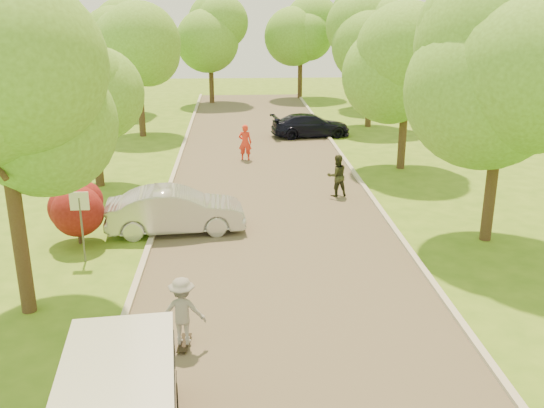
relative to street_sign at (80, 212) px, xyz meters
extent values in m
plane|color=#45701A|center=(5.80, -4.00, -1.56)|extent=(100.00, 100.00, 0.00)
cube|color=#4C4438|center=(5.80, 4.00, -1.56)|extent=(8.00, 60.00, 0.01)
cube|color=#B2AD9E|center=(1.75, 4.00, -1.50)|extent=(0.18, 60.00, 0.12)
cube|color=#B2AD9E|center=(9.85, 4.00, -1.50)|extent=(0.18, 60.00, 0.12)
cylinder|color=#59595E|center=(0.00, 0.00, -0.56)|extent=(0.06, 0.06, 2.00)
cube|color=white|center=(0.00, 0.00, 0.34)|extent=(0.55, 0.04, 0.55)
cylinder|color=#382619|center=(-0.50, 1.50, -1.21)|extent=(0.12, 0.12, 0.70)
sphere|color=#590F0F|center=(-0.50, 1.50, -0.46)|extent=(1.70, 1.70, 1.70)
cylinder|color=#382619|center=(-0.70, -3.00, 0.24)|extent=(0.36, 0.36, 3.60)
sphere|color=#508524|center=(-0.70, -3.00, 3.42)|extent=(4.60, 4.60, 4.60)
sphere|color=#508524|center=(-0.01, -3.00, 4.11)|extent=(3.45, 3.45, 3.45)
cylinder|color=#382619|center=(-1.20, 8.00, 0.01)|extent=(0.36, 0.36, 3.15)
sphere|color=#508524|center=(-1.20, 8.00, 2.85)|extent=(4.20, 4.20, 4.20)
sphere|color=#508524|center=(-0.57, 8.00, 3.48)|extent=(3.15, 3.15, 3.15)
cylinder|color=#382619|center=(-0.80, 18.00, 0.35)|extent=(0.36, 0.36, 3.83)
sphere|color=#508524|center=(-0.80, 18.00, 3.70)|extent=(4.80, 4.80, 4.80)
sphere|color=#508524|center=(-0.08, 18.00, 4.42)|extent=(3.60, 3.60, 3.60)
cylinder|color=#382619|center=(12.60, 1.00, 0.35)|extent=(0.36, 0.36, 3.83)
sphere|color=#508524|center=(12.60, 1.00, 3.76)|extent=(5.00, 5.00, 5.00)
sphere|color=#508524|center=(13.35, 1.00, 4.51)|extent=(3.75, 3.75, 3.75)
cylinder|color=#382619|center=(12.20, 10.00, 0.12)|extent=(0.36, 0.36, 3.38)
sphere|color=#508524|center=(12.20, 10.00, 3.13)|extent=(4.40, 4.40, 4.40)
sphere|color=#508524|center=(12.86, 10.00, 3.79)|extent=(3.30, 3.30, 3.30)
cylinder|color=#382619|center=(12.80, 20.00, 0.46)|extent=(0.36, 0.36, 4.05)
sphere|color=#508524|center=(12.80, 20.00, 4.05)|extent=(5.20, 5.20, 5.20)
sphere|color=#508524|center=(13.58, 20.00, 4.83)|extent=(3.90, 3.90, 3.90)
cylinder|color=#382619|center=(-3.20, 26.00, 0.24)|extent=(0.36, 0.36, 3.60)
sphere|color=#508524|center=(-3.20, 26.00, 3.54)|extent=(5.00, 5.00, 5.00)
sphere|color=#508524|center=(-2.45, 26.00, 4.29)|extent=(3.75, 3.75, 3.75)
cylinder|color=#382619|center=(13.80, 28.00, 0.35)|extent=(0.36, 0.36, 3.83)
sphere|color=#508524|center=(13.80, 28.00, 3.76)|extent=(5.00, 5.00, 5.00)
sphere|color=#508524|center=(14.55, 28.00, 4.51)|extent=(3.75, 3.75, 3.75)
cylinder|color=#382619|center=(2.80, 30.00, 0.12)|extent=(0.36, 0.36, 3.38)
sphere|color=#508524|center=(2.80, 30.00, 3.25)|extent=(4.80, 4.80, 4.80)
sphere|color=#508524|center=(3.52, 30.00, 3.97)|extent=(3.60, 3.60, 3.60)
cylinder|color=#382619|center=(9.80, 32.00, 0.24)|extent=(0.36, 0.36, 3.60)
sphere|color=#508524|center=(9.80, 32.00, 3.54)|extent=(5.00, 5.00, 5.00)
sphere|color=#508524|center=(10.55, 32.00, 4.29)|extent=(3.75, 3.75, 3.75)
cube|color=black|center=(2.58, -8.70, -0.21)|extent=(2.19, 3.46, 0.53)
cylinder|color=black|center=(3.26, -7.32, -1.25)|extent=(0.30, 0.66, 0.64)
imported|color=#B2B3B8|center=(2.50, 2.35, -0.81)|extent=(4.70, 2.01, 1.51)
imported|color=black|center=(8.86, 17.25, -0.91)|extent=(4.70, 2.37, 1.31)
cube|color=black|center=(3.30, -4.91, -1.47)|extent=(0.29, 0.82, 0.02)
cylinder|color=#BFCC4C|center=(3.40, -4.63, -1.52)|extent=(0.03, 0.06, 0.06)
cylinder|color=#BFCC4C|center=(3.25, -4.62, -1.52)|extent=(0.03, 0.06, 0.06)
cylinder|color=#BFCC4C|center=(3.35, -5.20, -1.52)|extent=(0.03, 0.06, 0.06)
cylinder|color=#BFCC4C|center=(3.20, -5.19, -1.52)|extent=(0.03, 0.06, 0.06)
imported|color=gray|center=(3.30, -4.91, -0.67)|extent=(1.07, 0.67, 1.58)
imported|color=red|center=(5.01, 11.99, -0.68)|extent=(0.70, 0.52, 1.76)
imported|color=#2D2F1C|center=(8.52, 5.93, -0.72)|extent=(0.95, 0.81, 1.69)
camera|label=1|loc=(4.53, -16.90, 5.78)|focal=40.00mm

